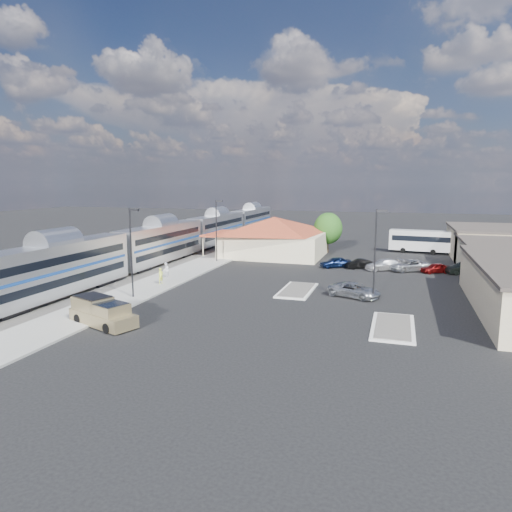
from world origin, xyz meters
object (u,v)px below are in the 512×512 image
(pickup_truck, at_px, (103,313))
(suv, at_px, (354,290))
(station_depot, at_px, (274,236))
(coach_bus, at_px, (426,240))

(pickup_truck, xyz_separation_m, suv, (18.60, 15.43, -0.29))
(station_depot, height_order, pickup_truck, station_depot)
(station_depot, xyz_separation_m, pickup_truck, (-3.94, -38.31, -2.10))
(station_depot, distance_m, coach_bus, 25.23)
(suv, height_order, coach_bus, coach_bus)
(pickup_truck, bearing_deg, suv, -30.12)
(suv, bearing_deg, coach_bus, 6.90)
(station_depot, height_order, suv, station_depot)
(pickup_truck, bearing_deg, coach_bus, -8.93)
(pickup_truck, bearing_deg, station_depot, 14.33)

